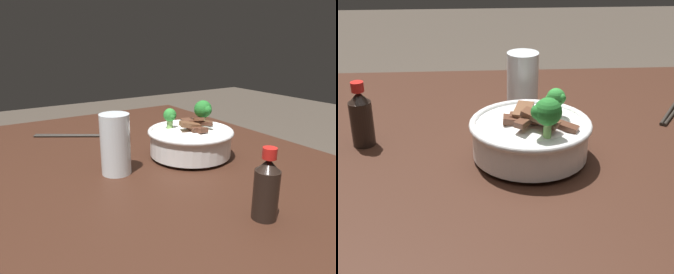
% 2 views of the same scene
% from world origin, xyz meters
% --- Properties ---
extents(dining_table, '(1.37, 0.80, 0.79)m').
position_xyz_m(dining_table, '(0.00, 0.00, 0.66)').
color(dining_table, '#381E14').
rests_on(dining_table, ground).
extents(rice_bowl, '(0.21, 0.21, 0.13)m').
position_xyz_m(rice_bowl, '(-0.10, 0.09, 0.84)').
color(rice_bowl, white).
rests_on(rice_bowl, dining_table).
extents(drinking_glass, '(0.06, 0.06, 0.13)m').
position_xyz_m(drinking_glass, '(-0.10, -0.11, 0.85)').
color(drinking_glass, white).
rests_on(drinking_glass, dining_table).
extents(chopsticks_pair, '(0.13, 0.18, 0.01)m').
position_xyz_m(chopsticks_pair, '(-0.43, -0.12, 0.80)').
color(chopsticks_pair, '#28231E').
rests_on(chopsticks_pair, dining_table).
extents(soy_sauce_bottle, '(0.04, 0.04, 0.12)m').
position_xyz_m(soy_sauce_bottle, '(0.20, 0.02, 0.85)').
color(soy_sauce_bottle, black).
rests_on(soy_sauce_bottle, dining_table).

